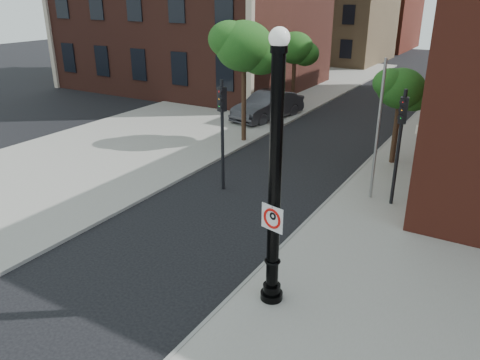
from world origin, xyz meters
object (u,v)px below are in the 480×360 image
Objects in this scene: lamppost at (275,191)px; parked_car at (268,106)px; traffic_signal_left at (222,117)px; traffic_signal_right at (401,130)px; no_parking_sign at (272,218)px.

parked_car is at bearing 117.91° from lamppost.
lamppost is 18.31m from parked_car.
lamppost reaches higher than traffic_signal_left.
parked_car is at bearing 125.65° from traffic_signal_right.
traffic_signal_right is at bearing -30.99° from parked_car.
lamppost is 1.30× the size of parked_car.
traffic_signal_right reaches higher than parked_car.
traffic_signal_left is 6.42m from traffic_signal_right.
lamppost is 1.55× the size of traffic_signal_right.
no_parking_sign is at bearing -33.53° from traffic_signal_left.
no_parking_sign is 18.41m from parked_car.
parked_car is (-8.51, 16.06, -2.24)m from lamppost.
traffic_signal_left is (-5.01, 5.54, -0.17)m from lamppost.
lamppost reaches higher than traffic_signal_right.
traffic_signal_left is at bearing 144.66° from no_parking_sign.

